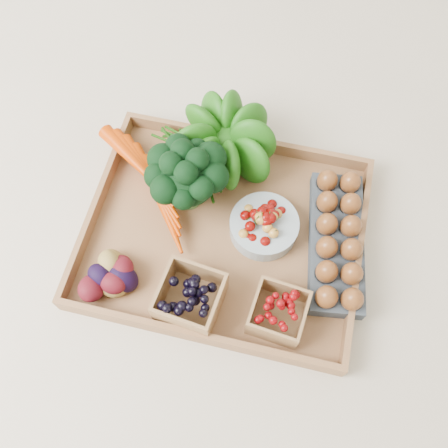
% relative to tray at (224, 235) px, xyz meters
% --- Properties ---
extents(ground, '(4.00, 4.00, 0.00)m').
position_rel_tray_xyz_m(ground, '(0.00, 0.00, -0.01)').
color(ground, beige).
rests_on(ground, ground).
extents(tray, '(0.55, 0.45, 0.01)m').
position_rel_tray_xyz_m(tray, '(0.00, 0.00, 0.00)').
color(tray, '#90633C').
rests_on(tray, ground).
extents(carrots, '(0.22, 0.16, 0.05)m').
position_rel_tray_xyz_m(carrots, '(-0.16, 0.06, 0.03)').
color(carrots, '#C23700').
rests_on(carrots, tray).
extents(lettuce, '(0.15, 0.15, 0.15)m').
position_rel_tray_xyz_m(lettuce, '(-0.04, 0.18, 0.08)').
color(lettuce, '#174F0C').
rests_on(lettuce, tray).
extents(broccoli, '(0.16, 0.16, 0.13)m').
position_rel_tray_xyz_m(broccoli, '(-0.09, 0.06, 0.07)').
color(broccoli, black).
rests_on(broccoli, tray).
extents(cherry_bowl, '(0.14, 0.14, 0.04)m').
position_rel_tray_xyz_m(cherry_bowl, '(0.08, 0.03, 0.03)').
color(cherry_bowl, '#8C9EA5').
rests_on(cherry_bowl, tray).
extents(egg_carton, '(0.14, 0.31, 0.03)m').
position_rel_tray_xyz_m(egg_carton, '(0.22, 0.02, 0.02)').
color(egg_carton, '#353C44').
rests_on(egg_carton, tray).
extents(potatoes, '(0.14, 0.14, 0.08)m').
position_rel_tray_xyz_m(potatoes, '(-0.19, -0.15, 0.05)').
color(potatoes, '#400A11').
rests_on(potatoes, tray).
extents(punnet_blackberry, '(0.12, 0.12, 0.08)m').
position_rel_tray_xyz_m(punnet_blackberry, '(-0.03, -0.16, 0.05)').
color(punnet_blackberry, black).
rests_on(punnet_blackberry, tray).
extents(punnet_raspberry, '(0.11, 0.11, 0.07)m').
position_rel_tray_xyz_m(punnet_raspberry, '(0.14, -0.15, 0.04)').
color(punnet_raspberry, '#650407').
rests_on(punnet_raspberry, tray).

